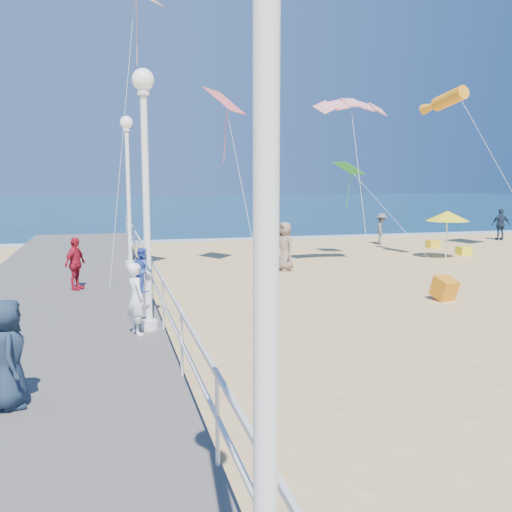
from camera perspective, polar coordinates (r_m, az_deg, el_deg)
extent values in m
plane|color=#DBB872|center=(13.83, 12.33, -7.32)|extent=(160.00, 160.00, 0.00)
cube|color=#0C314D|center=(77.18, -10.24, 5.02)|extent=(160.00, 90.00, 0.05)
cube|color=white|center=(33.13, -3.99, 1.64)|extent=(160.00, 1.20, 0.04)
cube|color=#635F59|center=(12.39, -20.65, -8.45)|extent=(5.00, 44.00, 0.40)
cube|color=white|center=(12.09, -9.31, -2.36)|extent=(0.05, 42.00, 0.06)
cube|color=white|center=(12.19, -9.26, -4.67)|extent=(0.05, 42.00, 0.04)
cylinder|color=white|center=(3.05, 0.99, -5.60)|extent=(0.14, 0.14, 4.70)
cylinder|color=white|center=(12.27, -10.62, -6.78)|extent=(0.36, 0.36, 0.20)
cylinder|color=white|center=(11.90, -10.90, 4.23)|extent=(0.14, 0.14, 4.70)
sphere|color=white|center=(12.04, -11.24, 16.92)|extent=(0.44, 0.44, 0.44)
cylinder|color=white|center=(21.09, -12.44, -0.74)|extent=(0.36, 0.36, 0.20)
cylinder|color=white|center=(20.88, -12.62, 5.65)|extent=(0.14, 0.14, 4.70)
sphere|color=white|center=(20.96, -12.84, 12.90)|extent=(0.44, 0.44, 0.44)
imported|color=white|center=(11.82, -11.90, -4.21)|extent=(0.51, 0.62, 1.47)
imported|color=#3050B6|center=(11.87, -11.29, -1.34)|extent=(0.47, 0.53, 0.91)
imported|color=#B4162A|center=(16.97, -17.63, -0.74)|extent=(0.77, 0.94, 1.51)
imported|color=#1B293B|center=(8.64, -23.56, -8.98)|extent=(0.61, 0.82, 1.53)
imported|color=#55555A|center=(31.53, 12.42, 2.67)|extent=(1.08, 1.27, 1.70)
imported|color=#1B2A3D|center=(35.95, 23.27, 2.92)|extent=(1.13, 0.61, 1.82)
imported|color=#856D5B|center=(22.06, 2.90, 0.97)|extent=(0.87, 1.07, 1.89)
cube|color=#CB470B|center=(17.60, 18.30, -3.29)|extent=(0.69, 0.81, 0.74)
cylinder|color=white|center=(26.64, 18.50, 1.65)|extent=(0.05, 0.05, 1.80)
cone|color=yellow|center=(26.55, 18.59, 3.82)|extent=(1.90, 1.90, 0.45)
cube|color=yellow|center=(28.28, 20.06, 0.48)|extent=(0.55, 0.55, 0.40)
cube|color=yellow|center=(30.64, 17.26, 1.13)|extent=(0.55, 0.55, 0.40)
cylinder|color=orange|center=(24.91, 18.81, 14.68)|extent=(1.01, 2.67, 1.08)
cube|color=#F75C5B|center=(21.96, -3.12, 15.20)|extent=(1.76, 1.82, 0.91)
cube|color=green|center=(25.87, 9.25, 8.65)|extent=(1.17, 1.27, 0.55)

